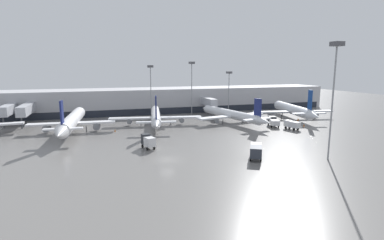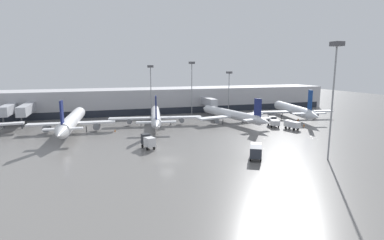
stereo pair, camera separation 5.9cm
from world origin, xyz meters
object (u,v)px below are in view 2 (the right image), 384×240
(parked_jet_3, at_px, (294,110))
(apron_light_mast_2, at_px, (335,70))
(service_truck_2, at_px, (256,150))
(parked_jet_2, at_px, (72,121))
(apron_light_mast_1, at_px, (229,80))
(apron_light_mast_3, at_px, (151,76))
(service_truck_3, at_px, (273,121))
(apron_light_mast_0, at_px, (192,73))
(traffic_cone_2, at_px, (304,125))
(parked_jet_4, at_px, (232,115))
(service_truck_1, at_px, (148,141))
(service_truck_0, at_px, (292,124))
(traffic_cone_0, at_px, (115,130))
(parked_jet_1, at_px, (156,116))
(traffic_cone_1, at_px, (298,119))

(parked_jet_3, height_order, apron_light_mast_2, apron_light_mast_2)
(service_truck_2, bearing_deg, parked_jet_2, 74.28)
(service_truck_2, height_order, apron_light_mast_1, apron_light_mast_1)
(parked_jet_2, relative_size, apron_light_mast_3, 2.14)
(service_truck_3, height_order, apron_light_mast_0, apron_light_mast_0)
(traffic_cone_2, bearing_deg, parked_jet_4, 147.48)
(parked_jet_2, bearing_deg, parked_jet_4, -86.03)
(parked_jet_3, distance_m, parked_jet_4, 22.92)
(service_truck_1, distance_m, service_truck_3, 40.91)
(service_truck_0, relative_size, service_truck_3, 0.80)
(apron_light_mast_2, height_order, apron_light_mast_3, apron_light_mast_2)
(parked_jet_4, xyz_separation_m, service_truck_0, (11.65, -14.07, -1.13))
(parked_jet_4, relative_size, apron_light_mast_2, 1.58)
(parked_jet_2, xyz_separation_m, traffic_cone_0, (10.73, -2.45, -2.74))
(service_truck_2, bearing_deg, parked_jet_1, 46.91)
(parked_jet_1, xyz_separation_m, traffic_cone_2, (40.86, -14.53, -2.36))
(apron_light_mast_0, bearing_deg, parked_jet_4, -71.43)
(apron_light_mast_1, xyz_separation_m, apron_light_mast_3, (-30.09, -2.73, 1.54))
(traffic_cone_2, bearing_deg, service_truck_1, -167.53)
(service_truck_1, bearing_deg, apron_light_mast_2, -135.38)
(parked_jet_2, height_order, apron_light_mast_3, apron_light_mast_3)
(apron_light_mast_2, bearing_deg, apron_light_mast_1, 83.35)
(parked_jet_2, relative_size, apron_light_mast_2, 1.77)
(service_truck_2, distance_m, apron_light_mast_0, 56.69)
(service_truck_0, relative_size, service_truck_1, 1.14)
(apron_light_mast_0, bearing_deg, traffic_cone_0, -142.19)
(parked_jet_1, distance_m, service_truck_2, 39.98)
(parked_jet_2, bearing_deg, traffic_cone_1, -87.94)
(service_truck_3, bearing_deg, traffic_cone_1, -47.45)
(parked_jet_2, xyz_separation_m, parked_jet_4, (45.92, -0.24, -0.45))
(traffic_cone_1, distance_m, apron_light_mast_2, 45.69)
(traffic_cone_0, bearing_deg, service_truck_0, -14.22)
(parked_jet_3, height_order, service_truck_3, parked_jet_3)
(parked_jet_2, bearing_deg, apron_light_mast_0, -59.10)
(parked_jet_4, height_order, apron_light_mast_3, apron_light_mast_3)
(service_truck_1, xyz_separation_m, traffic_cone_2, (47.25, 10.44, -1.28))
(traffic_cone_0, bearing_deg, service_truck_2, -53.99)
(service_truck_0, xyz_separation_m, service_truck_1, (-41.13, -7.70, 0.18))
(service_truck_1, xyz_separation_m, apron_light_mast_3, (7.64, 39.73, 12.35))
(parked_jet_2, xyz_separation_m, parked_jet_3, (68.82, 0.64, -0.07))
(service_truck_0, relative_size, traffic_cone_0, 7.53)
(parked_jet_4, bearing_deg, parked_jet_1, 70.69)
(parked_jet_2, bearing_deg, service_truck_2, -131.29)
(parked_jet_2, distance_m, traffic_cone_0, 11.34)
(apron_light_mast_1, relative_size, apron_light_mast_2, 0.72)
(parked_jet_3, bearing_deg, traffic_cone_0, 103.90)
(parked_jet_4, bearing_deg, apron_light_mast_2, 170.38)
(parked_jet_3, relative_size, traffic_cone_0, 50.84)
(parked_jet_2, distance_m, parked_jet_3, 68.82)
(parked_jet_4, relative_size, apron_light_mast_0, 1.78)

